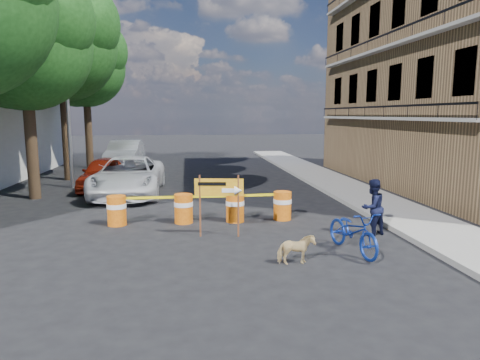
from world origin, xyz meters
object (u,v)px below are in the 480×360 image
object	(u,v)px
pedestrian	(372,207)
sedan_silver	(125,154)
barrel_far_right	(282,205)
sedan_red	(105,173)
barrel_far_left	(117,210)
barrel_mid_left	(184,208)
dog	(296,250)
detour_sign	(225,192)
suv_white	(129,176)
bicycle	(354,212)
barrel_mid_right	(235,207)

from	to	relation	value
pedestrian	sedan_silver	world-z (taller)	sedan_silver
barrel_far_right	sedan_red	world-z (taller)	sedan_red
barrel_far_left	barrel_mid_left	bearing A→B (deg)	0.73
dog	sedan_silver	world-z (taller)	sedan_silver
barrel_far_right	sedan_silver	bearing A→B (deg)	115.30
detour_sign	dog	world-z (taller)	detour_sign
dog	sedan_red	xyz separation A→B (m)	(-5.99, 10.52, 0.38)
pedestrian	suv_white	bearing A→B (deg)	-67.67
barrel_far_right	suv_white	distance (m)	7.28
dog	sedan_silver	size ratio (longest dim) A/B	0.16
barrel_mid_left	sedan_red	world-z (taller)	sedan_red
sedan_red	sedan_silver	world-z (taller)	sedan_silver
barrel_far_right	pedestrian	distance (m)	2.93
barrel_far_right	detour_sign	bearing A→B (deg)	-139.32
barrel_far_left	bicycle	size ratio (longest dim) A/B	0.44
bicycle	pedestrian	bearing A→B (deg)	40.20
barrel_far_right	sedan_silver	xyz separation A→B (m)	(-6.81, 14.41, 0.39)
barrel_far_left	sedan_red	bearing A→B (deg)	102.90
barrel_far_right	barrel_far_left	bearing A→B (deg)	-179.16
pedestrian	sedan_silver	distance (m)	18.70
bicycle	sedan_silver	size ratio (longest dim) A/B	0.39
pedestrian	sedan_silver	xyz separation A→B (m)	(-8.87, 16.46, 0.07)
detour_sign	suv_white	size ratio (longest dim) A/B	0.30
barrel_far_left	suv_white	xyz separation A→B (m)	(-0.28, 4.96, 0.32)
barrel_far_right	bicycle	size ratio (longest dim) A/B	0.44
barrel_mid_right	suv_white	size ratio (longest dim) A/B	0.16
detour_sign	suv_white	distance (m)	7.43
detour_sign	sedan_silver	xyz separation A→B (m)	(-4.83, 16.11, -0.38)
barrel_far_left	pedestrian	world-z (taller)	pedestrian
dog	sedan_red	distance (m)	12.11
detour_sign	sedan_red	xyz separation A→B (m)	(-4.62, 8.14, -0.52)
pedestrian	dog	xyz separation A→B (m)	(-2.68, -2.03, -0.44)
barrel_mid_right	suv_white	world-z (taller)	suv_white
bicycle	dog	bearing A→B (deg)	-168.99
detour_sign	barrel_far_right	bearing A→B (deg)	49.04
bicycle	sedan_silver	distance (m)	19.46
detour_sign	suv_white	world-z (taller)	detour_sign
barrel_far_right	dog	distance (m)	4.14
barrel_far_right	detour_sign	size ratio (longest dim) A/B	0.53
barrel_mid_right	sedan_silver	size ratio (longest dim) A/B	0.17
dog	barrel_far_left	bearing A→B (deg)	44.63
barrel_far_left	pedestrian	size ratio (longest dim) A/B	0.57
suv_white	sedan_silver	xyz separation A→B (m)	(-1.42, 9.52, 0.06)
barrel_mid_left	detour_sign	bearing A→B (deg)	-55.59
barrel_mid_left	barrel_far_left	bearing A→B (deg)	-179.27
sedan_silver	detour_sign	bearing A→B (deg)	-71.56
barrel_far_left	barrel_far_right	world-z (taller)	same
dog	suv_white	size ratio (longest dim) A/B	0.14
barrel_mid_right	sedan_red	world-z (taller)	sedan_red
barrel_far_left	sedan_silver	xyz separation A→B (m)	(-1.70, 14.48, 0.39)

